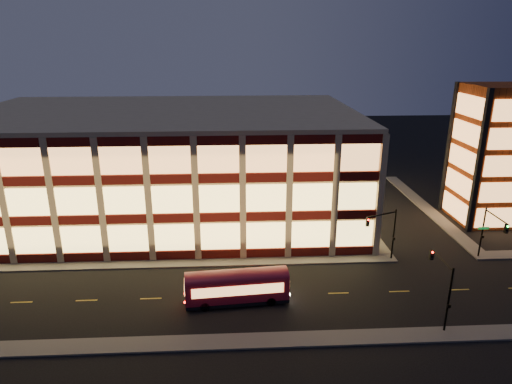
{
  "coord_description": "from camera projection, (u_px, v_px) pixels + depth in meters",
  "views": [
    {
      "loc": [
        5.94,
        -44.23,
        23.37
      ],
      "look_at": [
        8.75,
        8.0,
        5.79
      ],
      "focal_mm": 32.0,
      "sensor_mm": 36.0,
      "label": 1
    }
  ],
  "objects": [
    {
      "name": "traffic_signal_right",
      "position": [
        491.0,
        229.0,
        48.82
      ],
      "size": [
        1.2,
        4.37,
        6.0
      ],
      "color": "black",
      "rests_on": "ground"
    },
    {
      "name": "trolley_bus",
      "position": [
        237.0,
        285.0,
        42.13
      ],
      "size": [
        9.66,
        3.22,
        3.21
      ],
      "rotation": [
        0.0,
        0.0,
        0.09
      ],
      "color": "maroon",
      "rests_on": "ground"
    },
    {
      "name": "sidewalk_tower_west",
      "position": [
        424.0,
        206.0,
        66.81
      ],
      "size": [
        2.0,
        30.0,
        0.15
      ],
      "primitive_type": "cube",
      "color": "#514F4C",
      "rests_on": "ground"
    },
    {
      "name": "traffic_signal_far",
      "position": [
        385.0,
        228.0,
        49.05
      ],
      "size": [
        3.79,
        1.87,
        6.0
      ],
      "color": "black",
      "rests_on": "ground"
    },
    {
      "name": "ground",
      "position": [
        179.0,
        268.0,
        49.01
      ],
      "size": [
        200.0,
        200.0,
        0.0
      ],
      "primitive_type": "plane",
      "color": "black",
      "rests_on": "ground"
    },
    {
      "name": "sidewalk_office_south",
      "position": [
        152.0,
        264.0,
        49.78
      ],
      "size": [
        54.0,
        2.0,
        0.15
      ],
      "primitive_type": "cube",
      "color": "#514F4C",
      "rests_on": "ground"
    },
    {
      "name": "office_building",
      "position": [
        168.0,
        163.0,
        62.56
      ],
      "size": [
        50.45,
        30.45,
        14.5
      ],
      "color": "tan",
      "rests_on": "ground"
    },
    {
      "name": "sidewalk_office_east",
      "position": [
        350.0,
        208.0,
        66.25
      ],
      "size": [
        2.0,
        30.0,
        0.15
      ],
      "primitive_type": "cube",
      "color": "#514F4C",
      "rests_on": "ground"
    },
    {
      "name": "traffic_signal_near",
      "position": [
        442.0,
        279.0,
        38.45
      ],
      "size": [
        0.32,
        4.45,
        6.0
      ],
      "color": "black",
      "rests_on": "ground"
    },
    {
      "name": "sidewalk_near",
      "position": [
        162.0,
        344.0,
        36.68
      ],
      "size": [
        100.0,
        2.0,
        0.15
      ],
      "primitive_type": "cube",
      "color": "#514F4C",
      "rests_on": "ground"
    },
    {
      "name": "stair_tower",
      "position": [
        493.0,
        155.0,
        59.49
      ],
      "size": [
        8.6,
        8.6,
        18.0
      ],
      "color": "#8C3814",
      "rests_on": "ground"
    }
  ]
}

